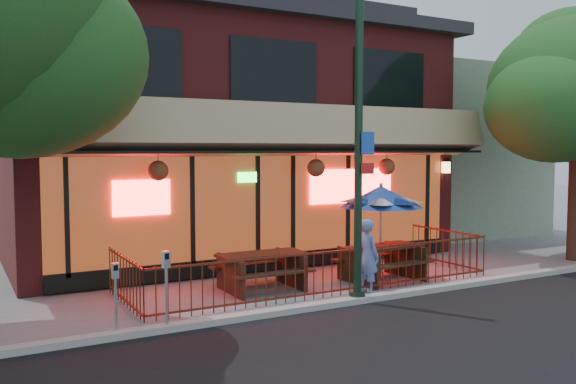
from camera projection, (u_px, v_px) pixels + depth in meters
name	position (u px, v px, depth m)	size (l,w,h in m)	color
ground	(346.00, 297.00, 12.68)	(80.00, 80.00, 0.00)	gray
curb	(360.00, 300.00, 12.24)	(80.00, 0.25, 0.12)	#999993
restaurant_building	(215.00, 115.00, 18.59)	(12.96, 9.49, 8.05)	maroon
neighbor_building	(426.00, 151.00, 23.54)	(6.00, 7.00, 6.00)	gray
patio_fence	(333.00, 263.00, 13.07)	(8.44, 2.62, 1.00)	#501E11
street_light	(359.00, 146.00, 12.11)	(0.43, 0.32, 7.00)	black
picnic_table_left	(261.00, 266.00, 13.32)	(1.93, 1.49, 0.82)	#351F13
picnic_table_right	(382.00, 257.00, 14.29)	(2.05, 1.64, 0.83)	#352112
patio_umbrella	(381.00, 197.00, 14.64)	(2.00, 1.99, 2.28)	gray
pedestrian	(368.00, 256.00, 13.01)	(0.59, 0.38, 1.60)	#5E78BC
parking_meter_near	(166.00, 277.00, 10.25)	(0.14, 0.13, 1.37)	#9B9FA3
parking_meter_far	(115.00, 287.00, 9.93)	(0.11, 0.10, 1.23)	#9C9EA5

